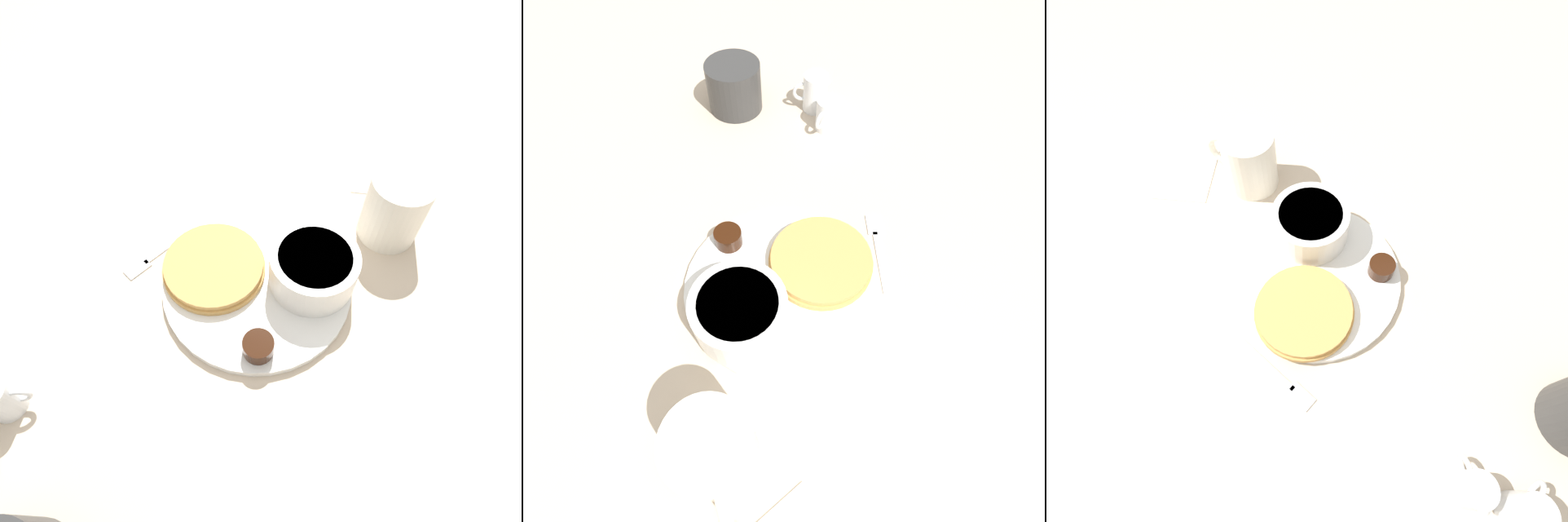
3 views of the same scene
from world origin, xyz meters
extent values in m
plane|color=#C6B299|center=(0.00, 0.00, 0.00)|extent=(4.00, 4.00, 0.00)
cylinder|color=white|center=(0.00, 0.00, 0.01)|extent=(0.26, 0.26, 0.01)
cylinder|color=tan|center=(0.06, -0.03, 0.02)|extent=(0.14, 0.14, 0.01)
cylinder|color=tan|center=(0.06, -0.03, 0.03)|extent=(0.14, 0.14, 0.01)
cylinder|color=white|center=(-0.07, 0.01, 0.04)|extent=(0.12, 0.12, 0.06)
cylinder|color=white|center=(-0.07, 0.01, 0.07)|extent=(0.09, 0.09, 0.01)
cylinder|color=black|center=(0.01, 0.10, 0.02)|extent=(0.04, 0.04, 0.02)
cylinder|color=white|center=(-0.09, 0.03, 0.03)|extent=(0.04, 0.04, 0.03)
sphere|color=white|center=(-0.09, 0.03, 0.04)|extent=(0.02, 0.02, 0.02)
cylinder|color=silver|center=(-0.20, -0.07, 0.05)|extent=(0.09, 0.09, 0.10)
torus|color=silver|center=(-0.23, -0.11, 0.05)|extent=(0.05, 0.06, 0.07)
cylinder|color=white|center=(0.30, 0.12, 0.03)|extent=(0.04, 0.04, 0.06)
torus|color=white|center=(0.28, 0.12, 0.03)|extent=(0.03, 0.01, 0.03)
cone|color=white|center=(0.32, 0.12, 0.05)|extent=(0.01, 0.01, 0.01)
cylinder|color=white|center=(0.34, 0.17, 0.03)|extent=(0.04, 0.04, 0.07)
torus|color=white|center=(0.32, 0.19, 0.04)|extent=(0.03, 0.03, 0.03)
cube|color=silver|center=(0.11, -0.09, 0.00)|extent=(0.08, 0.07, 0.00)
cube|color=silver|center=(0.17, -0.05, 0.00)|extent=(0.04, 0.04, 0.00)
cube|color=white|center=(-0.25, -0.18, 0.00)|extent=(0.15, 0.12, 0.00)
camera|label=1|loc=(0.03, 0.28, 0.49)|focal=28.00mm
camera|label=2|loc=(-0.21, -0.15, 0.49)|focal=28.00mm
camera|label=3|loc=(0.26, -0.06, 0.55)|focal=28.00mm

